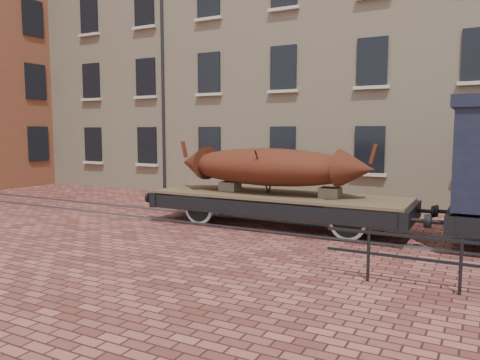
% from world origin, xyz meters
% --- Properties ---
extents(ground, '(90.00, 90.00, 0.00)m').
position_xyz_m(ground, '(0.00, 0.00, 0.00)').
color(ground, '#542722').
extents(warehouse_cream, '(40.00, 10.19, 14.00)m').
position_xyz_m(warehouse_cream, '(3.00, 9.99, 7.00)').
color(warehouse_cream, beige).
rests_on(warehouse_cream, ground).
extents(rail_track, '(30.00, 1.52, 0.06)m').
position_xyz_m(rail_track, '(0.00, 0.00, 0.03)').
color(rail_track, '#59595E').
rests_on(rail_track, ground).
extents(flatcar_wagon, '(8.54, 2.32, 1.29)m').
position_xyz_m(flatcar_wagon, '(-0.56, -0.00, 0.80)').
color(flatcar_wagon, brown).
rests_on(flatcar_wagon, ground).
extents(iron_boat, '(6.38, 1.86, 1.53)m').
position_xyz_m(iron_boat, '(-0.85, -0.00, 1.81)').
color(iron_boat, '#4C1C0D').
rests_on(iron_boat, flatcar_wagon).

